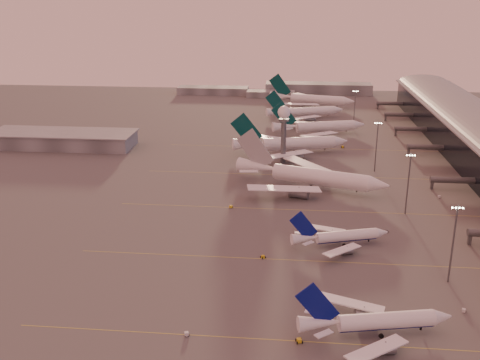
{
  "coord_description": "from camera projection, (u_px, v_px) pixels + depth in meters",
  "views": [
    {
      "loc": [
        10.01,
        -156.66,
        83.48
      ],
      "look_at": [
        -11.58,
        63.33,
        9.12
      ],
      "focal_mm": 42.0,
      "sensor_mm": 36.0,
      "label": 1
    }
  ],
  "objects": [
    {
      "name": "distant_horizon",
      "position": [
        286.0,
        89.0,
        480.53
      ],
      "size": [
        165.0,
        37.5,
        9.0
      ],
      "color": "slate",
      "rests_on": "ground"
    },
    {
      "name": "gsv_tug_near",
      "position": [
        299.0,
        341.0,
        140.36
      ],
      "size": [
        3.06,
        4.1,
        1.05
      ],
      "color": "yellow",
      "rests_on": "ground"
    },
    {
      "name": "taxiway_markings",
      "position": [
        341.0,
        210.0,
        225.36
      ],
      "size": [
        180.0,
        185.25,
        0.02
      ],
      "color": "gold",
      "rests_on": "ground"
    },
    {
      "name": "mast_d",
      "position": [
        355.0,
        108.0,
        355.15
      ],
      "size": [
        3.6,
        0.56,
        25.0
      ],
      "color": "#53555A",
      "rests_on": "ground"
    },
    {
      "name": "gsv_tug_far",
      "position": [
        325.0,
        178.0,
        262.76
      ],
      "size": [
        3.21,
        3.56,
        0.87
      ],
      "color": "silver",
      "rests_on": "ground"
    },
    {
      "name": "mast_c",
      "position": [
        377.0,
        144.0,
        270.07
      ],
      "size": [
        3.6,
        0.56,
        25.0
      ],
      "color": "#53555A",
      "rests_on": "ground"
    },
    {
      "name": "greentail_a",
      "position": [
        291.0,
        146.0,
        303.16
      ],
      "size": [
        63.38,
        50.53,
        23.53
      ],
      "color": "white",
      "rests_on": "ground"
    },
    {
      "name": "gsv_truck_c",
      "position": [
        232.0,
        205.0,
        227.9
      ],
      "size": [
        5.42,
        5.27,
        2.25
      ],
      "color": "yellow",
      "rests_on": "ground"
    },
    {
      "name": "gsv_truck_d",
      "position": [
        257.0,
        159.0,
        290.47
      ],
      "size": [
        3.43,
        5.62,
        2.14
      ],
      "color": "yellow",
      "rests_on": "ground"
    },
    {
      "name": "widebody_white",
      "position": [
        311.0,
        179.0,
        249.17
      ],
      "size": [
        67.91,
        53.53,
        24.83
      ],
      "color": "white",
      "rests_on": "ground"
    },
    {
      "name": "narrowbody_mid",
      "position": [
        340.0,
        238.0,
        193.33
      ],
      "size": [
        34.94,
        27.45,
        14.07
      ],
      "color": "white",
      "rests_on": "ground"
    },
    {
      "name": "narrowbody_near",
      "position": [
        375.0,
        324.0,
        142.67
      ],
      "size": [
        40.88,
        32.29,
        16.16
      ],
      "color": "white",
      "rests_on": "ground"
    },
    {
      "name": "hangar",
      "position": [
        63.0,
        139.0,
        317.11
      ],
      "size": [
        82.0,
        27.0,
        8.5
      ],
      "color": "slate",
      "rests_on": "ground"
    },
    {
      "name": "gsv_truck_b",
      "position": [
        388.0,
        230.0,
        204.71
      ],
      "size": [
        4.75,
        1.9,
        1.9
      ],
      "color": "#4F5154",
      "rests_on": "ground"
    },
    {
      "name": "greentail_b",
      "position": [
        319.0,
        129.0,
        343.41
      ],
      "size": [
        58.08,
        46.25,
        21.65
      ],
      "color": "white",
      "rests_on": "ground"
    },
    {
      "name": "gsv_tug_mid",
      "position": [
        263.0,
        257.0,
        184.93
      ],
      "size": [
        3.45,
        3.73,
        0.92
      ],
      "color": "yellow",
      "rests_on": "ground"
    },
    {
      "name": "gsv_catering_b",
      "position": [
        440.0,
        193.0,
        238.43
      ],
      "size": [
        5.46,
        3.84,
        4.1
      ],
      "color": "silver",
      "rests_on": "ground"
    },
    {
      "name": "gsv_truck_a",
      "position": [
        188.0,
        332.0,
        142.99
      ],
      "size": [
        5.83,
        3.55,
        2.22
      ],
      "color": "silver",
      "rests_on": "ground"
    },
    {
      "name": "mast_a",
      "position": [
        453.0,
        240.0,
        165.57
      ],
      "size": [
        3.6,
        0.56,
        25.0
      ],
      "color": "#53555A",
      "rests_on": "ground"
    },
    {
      "name": "greentail_c",
      "position": [
        305.0,
        113.0,
        387.73
      ],
      "size": [
        54.48,
        43.27,
        20.57
      ],
      "color": "white",
      "rests_on": "ground"
    },
    {
      "name": "ground",
      "position": [
        257.0,
        273.0,
        175.32
      ],
      "size": [
        700.0,
        700.0,
        0.0
      ],
      "primitive_type": "plane",
      "color": "#4D4B4B",
      "rests_on": "ground"
    },
    {
      "name": "mast_b",
      "position": [
        408.0,
        181.0,
        217.73
      ],
      "size": [
        3.6,
        0.56,
        25.0
      ],
      "color": "#53555A",
      "rests_on": "ground"
    },
    {
      "name": "radar_tower",
      "position": [
        284.0,
        123.0,
        281.37
      ],
      "size": [
        6.4,
        6.4,
        31.1
      ],
      "color": "#53555A",
      "rests_on": "ground"
    },
    {
      "name": "gsv_tug_hangar",
      "position": [
        343.0,
        147.0,
        315.63
      ],
      "size": [
        3.86,
        2.42,
        1.08
      ],
      "color": "yellow",
      "rests_on": "ground"
    },
    {
      "name": "gsv_catering_a",
      "position": [
        465.0,
        306.0,
        153.28
      ],
      "size": [
        4.98,
        3.33,
        3.76
      ],
      "color": "silver",
      "rests_on": "ground"
    },
    {
      "name": "greentail_d",
      "position": [
        312.0,
        101.0,
        427.12
      ],
      "size": [
        65.24,
        52.1,
        24.07
      ],
      "color": "white",
      "rests_on": "ground"
    }
  ]
}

